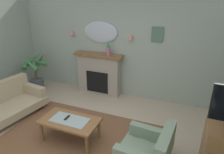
% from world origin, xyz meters
% --- Properties ---
extents(wall_back, '(6.99, 0.10, 2.78)m').
position_xyz_m(wall_back, '(0.00, 2.60, 1.39)').
color(wall_back, '#93A393').
rests_on(wall_back, ground).
extents(patterned_rug, '(3.20, 2.40, 0.01)m').
position_xyz_m(patterned_rug, '(0.00, 0.20, 0.01)').
color(patterned_rug, brown).
rests_on(patterned_rug, ground).
extents(fireplace, '(1.36, 0.36, 1.16)m').
position_xyz_m(fireplace, '(-0.62, 2.38, 0.57)').
color(fireplace, gray).
rests_on(fireplace, ground).
extents(mantel_vase_centre, '(0.11, 0.11, 0.37)m').
position_xyz_m(mantel_vase_centre, '(-0.32, 2.35, 1.33)').
color(mantel_vase_centre, '#9E6084').
rests_on(mantel_vase_centre, fireplace).
extents(wall_mirror, '(0.96, 0.06, 0.56)m').
position_xyz_m(wall_mirror, '(-0.62, 2.52, 1.71)').
color(wall_mirror, '#B2BCC6').
extents(wall_sconce_left, '(0.14, 0.14, 0.14)m').
position_xyz_m(wall_sconce_left, '(-1.47, 2.47, 1.66)').
color(wall_sconce_left, '#D17066').
extents(wall_sconce_right, '(0.14, 0.14, 0.14)m').
position_xyz_m(wall_sconce_right, '(0.23, 2.47, 1.66)').
color(wall_sconce_right, '#D17066').
extents(framed_picture, '(0.28, 0.03, 0.36)m').
position_xyz_m(framed_picture, '(0.88, 2.53, 1.75)').
color(framed_picture, '#4C6B56').
extents(coffee_table, '(1.10, 0.60, 0.45)m').
position_xyz_m(coffee_table, '(-0.25, 0.32, 0.38)').
color(coffee_table, brown).
rests_on(coffee_table, ground).
extents(tv_remote, '(0.04, 0.16, 0.02)m').
position_xyz_m(tv_remote, '(-0.32, 0.34, 0.45)').
color(tv_remote, black).
rests_on(tv_remote, coffee_table).
extents(floral_couch, '(1.08, 1.81, 0.76)m').
position_xyz_m(floral_couch, '(-2.10, 0.40, 0.32)').
color(floral_couch, tan).
rests_on(floral_couch, ground).
extents(armchair_in_corner, '(0.88, 0.88, 0.71)m').
position_xyz_m(armchair_in_corner, '(1.28, 0.25, 0.31)').
color(armchair_in_corner, gray).
rests_on(armchair_in_corner, ground).
extents(potted_plant_tall_palm, '(0.71, 0.75, 1.14)m').
position_xyz_m(potted_plant_tall_palm, '(-2.40, 1.85, 0.56)').
color(potted_plant_tall_palm, '#474C56').
rests_on(potted_plant_tall_palm, ground).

